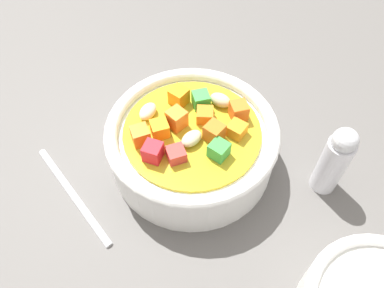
# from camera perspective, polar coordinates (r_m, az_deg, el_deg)

# --- Properties ---
(ground_plane) EXTENTS (1.40, 1.40, 0.02)m
(ground_plane) POSITION_cam_1_polar(r_m,az_deg,el_deg) (0.42, 0.00, -3.11)
(ground_plane) COLOR #565451
(soup_bowl_main) EXTENTS (0.18, 0.18, 0.07)m
(soup_bowl_main) POSITION_cam_1_polar(r_m,az_deg,el_deg) (0.39, -0.01, 0.32)
(soup_bowl_main) COLOR white
(soup_bowl_main) RESTS_ON ground_plane
(spoon) EXTENTS (0.12, 0.22, 0.01)m
(spoon) POSITION_cam_1_polar(r_m,az_deg,el_deg) (0.37, -12.50, -14.87)
(spoon) COLOR silver
(spoon) RESTS_ON ground_plane
(pepper_shaker) EXTENTS (0.03, 0.03, 0.09)m
(pepper_shaker) POSITION_cam_1_polar(r_m,az_deg,el_deg) (0.39, 20.94, -2.36)
(pepper_shaker) COLOR silver
(pepper_shaker) RESTS_ON ground_plane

